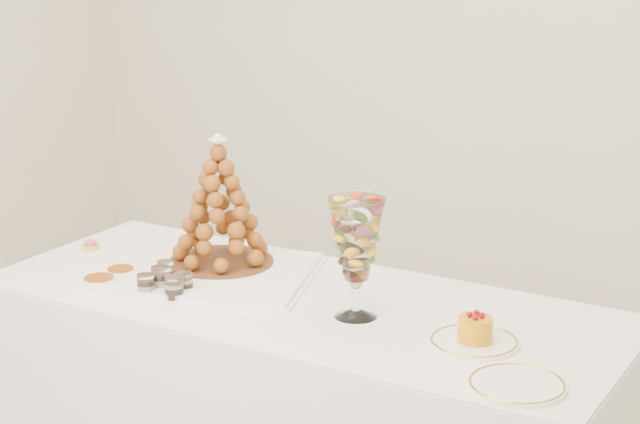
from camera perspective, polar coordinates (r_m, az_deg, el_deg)
The scene contains 15 objects.
buffet_table at distance 3.18m, azimuth -1.02°, elevation -10.61°, with size 1.86×0.75×0.71m.
lace_tray at distance 3.23m, azimuth -6.27°, elevation -3.22°, with size 0.64×0.48×0.02m, color white.
macaron_vase at distance 2.83m, azimuth 1.95°, elevation -1.54°, with size 0.15×0.15×0.33m.
cake_plate at distance 2.75m, azimuth 8.21°, elevation -6.88°, with size 0.23×0.23×0.01m, color white.
spare_plate at distance 2.54m, azimuth 10.46°, elevation -9.06°, with size 0.23×0.23×0.01m, color white.
pink_tart at distance 3.54m, azimuth -12.14°, elevation -1.73°, with size 0.06×0.06×0.04m.
verrine_a at distance 3.18m, azimuth -8.24°, elevation -3.18°, with size 0.05×0.05×0.07m, color white.
verrine_b at distance 3.10m, azimuth -8.46°, elevation -3.59°, with size 0.06×0.06×0.08m, color white.
verrine_c at distance 3.08m, azimuth -7.23°, elevation -3.79°, with size 0.05×0.05×0.06m, color white.
verrine_d at distance 3.07m, azimuth -9.27°, elevation -3.90°, with size 0.05×0.05×0.07m, color white.
verrine_e at distance 3.03m, azimuth -7.79°, elevation -4.06°, with size 0.05×0.05×0.07m, color white.
ramekin_back at distance 3.25m, azimuth -10.59°, elevation -3.24°, with size 0.09×0.09×0.03m, color white.
ramekin_front at distance 3.18m, azimuth -11.70°, elevation -3.72°, with size 0.09×0.09×0.03m, color white.
croquembouche at distance 3.23m, azimuth -5.38°, elevation 0.59°, with size 0.32×0.32×0.40m.
mousse_cake at distance 2.74m, azimuth 8.28°, elevation -6.19°, with size 0.09×0.09×0.08m.
Camera 1 is at (1.61, -2.31, 1.77)m, focal length 60.00 mm.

